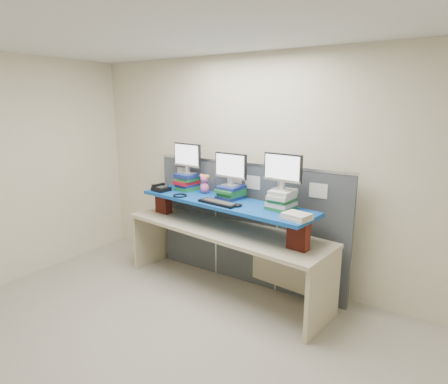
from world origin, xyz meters
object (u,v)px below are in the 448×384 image
Objects in this scene: desk at (224,240)px; monitor_left at (187,156)px; blue_board at (224,202)px; monitor_right at (283,169)px; keyboard at (219,203)px; monitor_center at (231,167)px; desk_phone at (161,188)px.

desk is 6.05× the size of monitor_left.
monitor_right is at bearing 9.65° from blue_board.
desk is 5.31× the size of keyboard.
desk is 6.05× the size of monitor_center.
desk is 1.15m from monitor_right.
keyboard is (-0.67, -0.20, -0.41)m from monitor_right.
keyboard reaches higher than desk.
monitor_left is at bearing 51.66° from desk_phone.
monitor_left is (-0.69, 0.20, 0.92)m from desk.
desk_phone is (-1.65, -0.07, -0.39)m from monitor_right.
desk is 1.08m from desk_phone.
monitor_right is 0.88× the size of keyboard.
blue_board is 9.84× the size of desk_phone.
desk_phone is at bearing -164.18° from monitor_center.
monitor_right reaches higher than desk_phone.
monitor_right is (0.70, 0.03, 0.45)m from blue_board.
monitor_center is 1.03m from desk_phone.
monitor_center is 0.70m from monitor_right.
desk_phone reaches higher than blue_board.
monitor_right is 0.81m from keyboard.
blue_board is 5.05× the size of monitor_right.
desk is at bearing 6.94° from blue_board.
blue_board is 5.05× the size of monitor_center.
keyboard is at bearing -79.41° from monitor_center.
monitor_left is at bearing 161.05° from keyboard.
blue_board is 0.85m from monitor_left.
blue_board is 5.05× the size of monitor_left.
blue_board is at bearing 11.12° from desk_phone.
monitor_center is 0.88× the size of keyboard.
keyboard is (0.03, -0.16, 0.50)m from desk.
monitor_left is 0.88× the size of keyboard.
desk_phone is (-0.98, 0.13, 0.02)m from keyboard.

